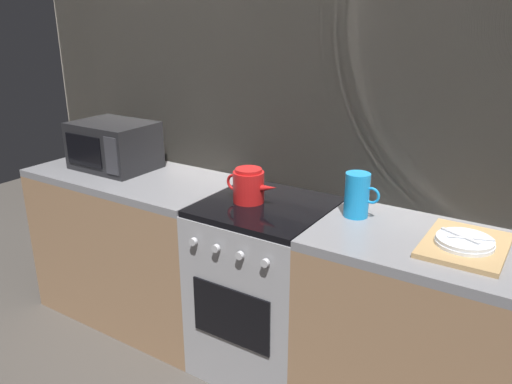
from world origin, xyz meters
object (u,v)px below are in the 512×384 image
(stove_unit, at_px, (265,287))
(dish_pile, at_px, (465,244))
(microwave, at_px, (114,145))
(kettle, at_px, (249,186))
(pitcher, at_px, (357,195))

(stove_unit, distance_m, dish_pile, 1.01)
(stove_unit, bearing_deg, microwave, 178.13)
(microwave, height_order, dish_pile, microwave)
(kettle, bearing_deg, stove_unit, 9.79)
(microwave, xyz_separation_m, dish_pile, (1.95, -0.03, -0.12))
(microwave, bearing_deg, dish_pile, -0.76)
(dish_pile, bearing_deg, microwave, 179.24)
(microwave, relative_size, dish_pile, 1.15)
(stove_unit, relative_size, kettle, 3.16)
(microwave, bearing_deg, kettle, -2.93)
(microwave, distance_m, kettle, 0.97)
(microwave, distance_m, dish_pile, 1.96)
(kettle, bearing_deg, microwave, 177.07)
(stove_unit, xyz_separation_m, dish_pile, (0.90, 0.01, 0.47))
(pitcher, relative_size, dish_pile, 0.50)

